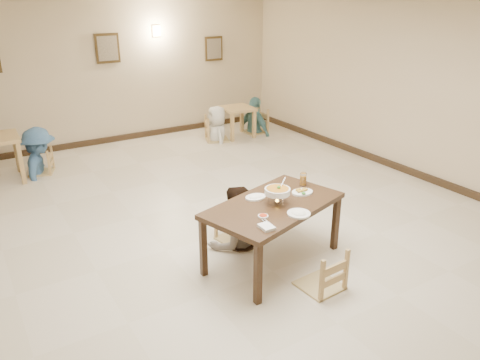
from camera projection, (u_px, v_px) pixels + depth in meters
floor at (226, 233)px, 6.42m from camera, size 10.00×10.00×0.00m
wall_back at (105, 73)px, 9.80m from camera, size 10.00×0.00×10.00m
wall_right at (431, 94)px, 7.82m from camera, size 0.00×10.00×10.00m
baseboard_back at (112, 139)px, 10.31m from camera, size 8.00×0.06×0.12m
baseboard_right at (417, 174)px, 8.34m from camera, size 0.06×10.00×0.12m
picture_b at (108, 48)px, 9.63m from camera, size 0.50×0.04×0.60m
picture_c at (214, 49)px, 10.91m from camera, size 0.45×0.04×0.55m
wall_sconce at (156, 31)px, 10.06m from camera, size 0.16×0.05×0.22m
main_table at (274, 210)px, 5.51m from camera, size 1.86×1.36×0.78m
chair_far at (235, 210)px, 6.11m from camera, size 0.41×0.41×0.87m
chair_near at (322, 250)px, 5.09m from camera, size 0.45×0.45×0.95m
main_diner at (235, 187)px, 5.87m from camera, size 0.80×0.63×1.60m
curry_warmer at (277, 191)px, 5.41m from camera, size 0.34×0.30×0.27m
rice_plate_far at (256, 197)px, 5.61m from camera, size 0.26×0.26×0.06m
rice_plate_near at (299, 213)px, 5.20m from camera, size 0.26×0.26×0.06m
fried_plate at (302, 192)px, 5.74m from camera, size 0.28×0.28×0.06m
chili_dish at (263, 216)px, 5.14m from camera, size 0.12×0.12×0.02m
napkin_cutlery at (266, 227)px, 4.90m from camera, size 0.17×0.26×0.03m
drink_glass at (303, 180)px, 5.96m from camera, size 0.08×0.08×0.17m
bg_table_right at (237, 113)px, 10.52m from camera, size 0.71×0.71×0.68m
bg_chair_lr at (38, 150)px, 8.41m from camera, size 0.41×0.41×0.86m
bg_chair_rl at (217, 118)px, 10.27m from camera, size 0.49×0.49×1.03m
bg_chair_rr at (255, 110)px, 10.85m from camera, size 0.50×0.50×1.06m
bg_diner_b at (34, 128)px, 8.25m from camera, size 0.97×1.25×1.70m
bg_diner_c at (217, 106)px, 10.17m from camera, size 0.63×0.84×1.54m
bg_diner_d at (255, 97)px, 10.73m from camera, size 0.52×1.02×1.68m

